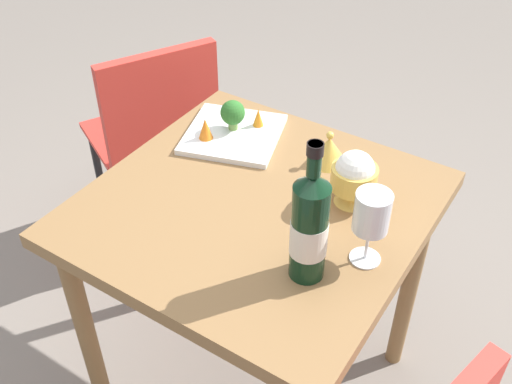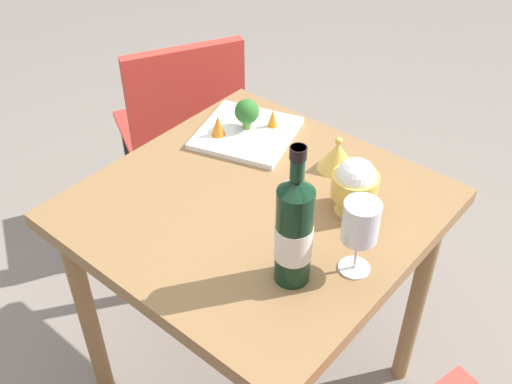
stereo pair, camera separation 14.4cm
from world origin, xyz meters
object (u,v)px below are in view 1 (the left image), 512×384
wine_bottle (309,227)px  carrot_garnish_left (258,117)px  rice_bowl_lid (329,150)px  rice_bowl (354,177)px  broccoli_floret (233,113)px  carrot_garnish_right (205,129)px  wine_glass (372,214)px  serving_plate (233,134)px  chair_by_wall (157,129)px

wine_bottle → carrot_garnish_left: bearing=-136.9°
wine_bottle → rice_bowl_lid: size_ratio=3.30×
rice_bowl → rice_bowl_lid: bearing=-132.8°
rice_bowl → wine_bottle: bearing=5.1°
broccoli_floret → carrot_garnish_right: 0.09m
rice_bowl → wine_glass: bearing=34.7°
wine_bottle → carrot_garnish_right: wine_bottle is taller
carrot_garnish_left → broccoli_floret: bearing=-43.3°
serving_plate → carrot_garnish_left: size_ratio=6.07×
wine_bottle → rice_bowl: bearing=-174.9°
wine_glass → broccoli_floret: (-0.25, -0.52, -0.06)m
rice_bowl → carrot_garnish_right: bearing=-91.5°
wine_bottle → rice_bowl_lid: wine_bottle is taller
wine_glass → broccoli_floret: bearing=-115.7°
carrot_garnish_right → rice_bowl: bearing=88.5°
wine_bottle → carrot_garnish_left: 0.56m
chair_by_wall → wine_bottle: 1.07m
chair_by_wall → carrot_garnish_left: chair_by_wall is taller
serving_plate → wine_bottle: bearing=51.0°
serving_plate → rice_bowl: bearing=79.1°
chair_by_wall → rice_bowl: size_ratio=6.00×
rice_bowl_lid → carrot_garnish_right: bearing=-72.4°
carrot_garnish_left → wine_bottle: bearing=43.1°
wine_bottle → rice_bowl: (-0.26, -0.02, -0.06)m
rice_bowl → broccoli_floret: (-0.09, -0.41, -0.01)m
chair_by_wall → serving_plate: chair_by_wall is taller
rice_bowl → serving_plate: size_ratio=0.45×
wine_glass → broccoli_floret: wine_glass is taller
wine_bottle → serving_plate: bearing=-129.0°
rice_bowl_lid → serving_plate: 0.28m
wine_bottle → serving_plate: wine_bottle is taller
wine_bottle → carrot_garnish_left: wine_bottle is taller
chair_by_wall → wine_glass: 1.10m
wine_glass → carrot_garnish_right: 0.58m
chair_by_wall → carrot_garnish_right: size_ratio=14.10×
chair_by_wall → serving_plate: (0.17, 0.45, 0.24)m
chair_by_wall → wine_bottle: size_ratio=2.58×
rice_bowl_lid → chair_by_wall: bearing=-100.5°
chair_by_wall → carrot_garnish_left: size_ratio=16.42×
rice_bowl → rice_bowl_lid: (-0.11, -0.12, -0.04)m
rice_bowl_lid → carrot_garnish_right: (0.10, -0.32, 0.01)m
rice_bowl → broccoli_floret: 0.42m
rice_bowl_lid → wine_bottle: bearing=21.1°
chair_by_wall → broccoli_floret: 0.55m
broccoli_floret → wine_bottle: bearing=50.5°
chair_by_wall → rice_bowl: 0.93m
chair_by_wall → carrot_garnish_left: (0.11, 0.49, 0.27)m
rice_bowl → rice_bowl_lid: 0.17m
wine_glass → serving_plate: (-0.24, -0.51, -0.12)m
broccoli_floret → carrot_garnish_left: size_ratio=1.66×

